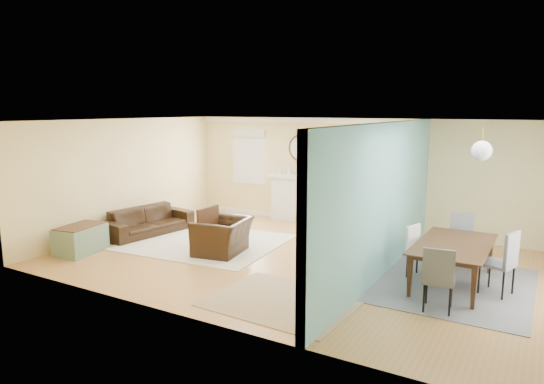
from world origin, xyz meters
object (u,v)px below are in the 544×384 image
object	(u,v)px
eames_chair	(223,236)
credenza	(386,229)
green_chair	(360,223)
sofa	(148,221)
dining_table	(455,265)

from	to	relation	value
eames_chair	credenza	distance (m)	3.31
green_chair	credenza	size ratio (longest dim) A/B	0.48
eames_chair	credenza	size ratio (longest dim) A/B	0.75
sofa	green_chair	distance (m)	4.78
sofa	dining_table	bearing A→B (deg)	-81.08
sofa	eames_chair	size ratio (longest dim) A/B	1.95
green_chair	eames_chair	bearing A→B (deg)	61.24
eames_chair	green_chair	xyz separation A→B (m)	(1.87, 2.61, -0.04)
eames_chair	green_chair	distance (m)	3.21
eames_chair	sofa	bearing A→B (deg)	-109.10
sofa	dining_table	size ratio (longest dim) A/B	1.06
eames_chair	green_chair	size ratio (longest dim) A/B	1.56
dining_table	green_chair	bearing A→B (deg)	48.82
credenza	dining_table	xyz separation A→B (m)	(1.59, -1.49, -0.05)
sofa	green_chair	size ratio (longest dim) A/B	3.04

